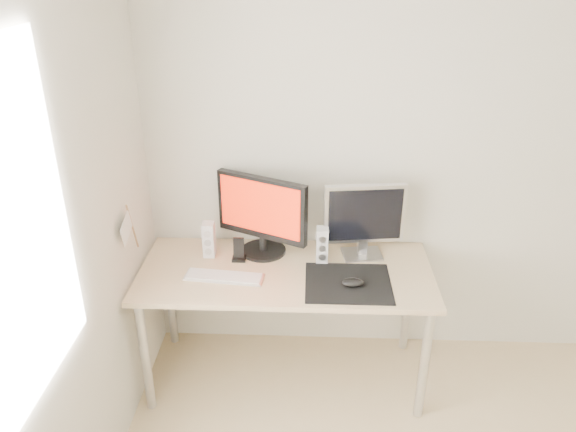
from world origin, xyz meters
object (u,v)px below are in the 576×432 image
object	(u,v)px
main_monitor	(262,213)
speaker_left	(209,240)
phone_dock	(239,253)
speaker_right	(322,245)
mouse	(353,282)
keyboard	(224,277)
desk	(286,282)
second_monitor	(364,218)

from	to	relation	value
main_monitor	speaker_left	world-z (taller)	main_monitor
main_monitor	phone_dock	xyz separation A→B (m)	(-0.13, -0.09, -0.21)
speaker_left	speaker_right	size ratio (longest dim) A/B	1.00
mouse	keyboard	xyz separation A→B (m)	(-0.68, 0.05, -0.02)
desk	keyboard	bearing A→B (deg)	-163.94
speaker_right	phone_dock	xyz separation A→B (m)	(-0.47, -0.01, -0.06)
mouse	desk	world-z (taller)	mouse
phone_dock	keyboard	bearing A→B (deg)	-106.63
mouse	second_monitor	distance (m)	0.40
desk	speaker_right	distance (m)	0.29
phone_dock	second_monitor	bearing A→B (deg)	6.54
second_monitor	speaker_right	xyz separation A→B (m)	(-0.23, -0.07, -0.14)
main_monitor	keyboard	xyz separation A→B (m)	(-0.18, -0.28, -0.25)
speaker_left	phone_dock	bearing A→B (deg)	-14.58
speaker_left	keyboard	world-z (taller)	speaker_left
main_monitor	phone_dock	world-z (taller)	main_monitor
mouse	main_monitor	world-z (taller)	main_monitor
desk	main_monitor	world-z (taller)	main_monitor
speaker_left	keyboard	size ratio (longest dim) A/B	0.47
mouse	phone_dock	world-z (taller)	phone_dock
keyboard	speaker_right	bearing A→B (deg)	21.23
mouse	second_monitor	xyz separation A→B (m)	(0.07, 0.33, 0.22)
desk	keyboard	xyz separation A→B (m)	(-0.33, -0.09, 0.09)
main_monitor	speaker_left	bearing A→B (deg)	-171.23
second_monitor	speaker_left	distance (m)	0.88
main_monitor	second_monitor	size ratio (longest dim) A/B	1.14
speaker_right	keyboard	world-z (taller)	speaker_right
speaker_right	phone_dock	world-z (taller)	speaker_right
mouse	second_monitor	bearing A→B (deg)	77.20
main_monitor	second_monitor	world-z (taller)	main_monitor
keyboard	phone_dock	world-z (taller)	phone_dock
speaker_right	keyboard	bearing A→B (deg)	-158.77
second_monitor	speaker_right	size ratio (longest dim) A/B	2.21
desk	speaker_right	xyz separation A→B (m)	(0.20, 0.11, 0.18)
mouse	speaker_right	world-z (taller)	speaker_right
speaker_left	keyboard	bearing A→B (deg)	-64.00
main_monitor	speaker_left	size ratio (longest dim) A/B	2.52
speaker_right	phone_dock	distance (m)	0.47
mouse	speaker_right	bearing A→B (deg)	121.24
keyboard	speaker_left	bearing A→B (deg)	116.00
mouse	desk	xyz separation A→B (m)	(-0.35, 0.15, -0.10)
speaker_left	mouse	bearing A→B (deg)	-20.20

